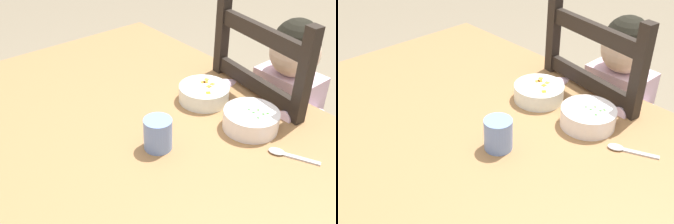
% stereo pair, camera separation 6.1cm
% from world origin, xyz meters
% --- Properties ---
extents(dining_table, '(1.38, 1.02, 0.71)m').
position_xyz_m(dining_table, '(0.00, 0.00, 0.62)').
color(dining_table, '#9D7245').
rests_on(dining_table, ground).
extents(dining_chair, '(0.48, 0.48, 1.01)m').
position_xyz_m(dining_chair, '(0.11, 0.55, 0.46)').
color(dining_chair, black).
rests_on(dining_chair, ground).
extents(child_figure, '(0.32, 0.31, 0.94)m').
position_xyz_m(child_figure, '(0.12, 0.55, 0.62)').
color(child_figure, silver).
rests_on(child_figure, ground).
extents(bowl_of_peas, '(0.16, 0.16, 0.06)m').
position_xyz_m(bowl_of_peas, '(0.21, 0.26, 0.74)').
color(bowl_of_peas, white).
rests_on(bowl_of_peas, dining_table).
extents(bowl_of_carrots, '(0.16, 0.16, 0.05)m').
position_xyz_m(bowl_of_carrots, '(0.02, 0.26, 0.74)').
color(bowl_of_carrots, white).
rests_on(bowl_of_carrots, dining_table).
extents(spoon, '(0.13, 0.08, 0.01)m').
position_xyz_m(spoon, '(0.36, 0.24, 0.71)').
color(spoon, silver).
rests_on(spoon, dining_table).
extents(drinking_cup, '(0.08, 0.08, 0.09)m').
position_xyz_m(drinking_cup, '(0.12, -0.01, 0.75)').
color(drinking_cup, '#7092D8').
rests_on(drinking_cup, dining_table).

